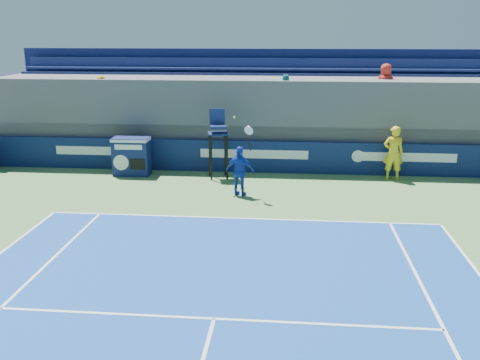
# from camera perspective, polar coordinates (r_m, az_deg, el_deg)

# --- Properties ---
(ball_person) EXTENTS (0.71, 0.48, 1.93)m
(ball_person) POSITION_cam_1_polar(r_m,az_deg,el_deg) (19.59, 16.04, 2.79)
(ball_person) COLOR yellow
(ball_person) RESTS_ON apron
(back_hoarding) EXTENTS (20.40, 0.21, 1.20)m
(back_hoarding) POSITION_cam_1_polar(r_m,az_deg,el_deg) (19.94, 1.51, 2.52)
(back_hoarding) COLOR #0C1A46
(back_hoarding) RESTS_ON ground
(match_clock) EXTENTS (1.33, 0.74, 1.40)m
(match_clock) POSITION_cam_1_polar(r_m,az_deg,el_deg) (19.91, -11.49, 2.60)
(match_clock) COLOR #0F1B4E
(match_clock) RESTS_ON ground
(umpire_chair) EXTENTS (0.84, 0.84, 2.48)m
(umpire_chair) POSITION_cam_1_polar(r_m,az_deg,el_deg) (18.99, -2.36, 4.70)
(umpire_chair) COLOR black
(umpire_chair) RESTS_ON ground
(tennis_player) EXTENTS (1.01, 0.66, 2.57)m
(tennis_player) POSITION_cam_1_polar(r_m,az_deg,el_deg) (16.97, 0.02, 0.96)
(tennis_player) COLOR #1536AE
(tennis_player) RESTS_ON apron
(stadium_seating) EXTENTS (21.00, 4.05, 4.40)m
(stadium_seating) POSITION_cam_1_polar(r_m,az_deg,el_deg) (21.72, 1.88, 6.91)
(stadium_seating) COLOR #49494E
(stadium_seating) RESTS_ON ground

